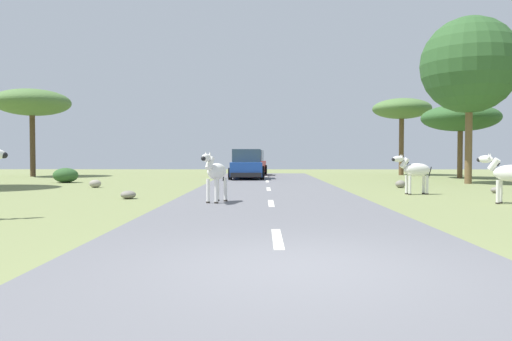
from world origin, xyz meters
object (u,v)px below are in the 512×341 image
Objects in this scene: car_0 at (246,165)px; tree_5 at (32,103)px; zebra_1 at (415,170)px; zebra_3 at (509,174)px; tree_4 at (470,65)px; bush_1 at (66,175)px; rock_3 at (400,184)px; tree_3 at (460,118)px; car_1 at (251,164)px; rock_2 at (95,184)px; tree_1 at (402,109)px; bush_0 at (60,174)px; zebra_0 at (216,172)px; rock_0 at (128,195)px; rock_1 at (497,190)px.

car_0 is 15.65m from tree_5.
zebra_3 reaches higher than zebra_1.
tree_4 is (3.21, 10.57, 5.04)m from zebra_3.
rock_3 is (16.34, -3.93, -0.22)m from bush_1.
tree_3 is 11.78m from rock_3.
car_0 and car_1 have the same top height.
zebra_3 reaches higher than rock_2.
zebra_3 is at bearing -165.81° from zebra_1.
tree_1 is 10.70× the size of rock_2.
tree_5 is (-25.61, -2.87, 0.20)m from tree_1.
tree_5 is at bearing -173.60° from tree_1.
tree_4 is 6.47× the size of bush_1.
tree_4 reaches higher than zebra_3.
tree_5 is at bearing 138.54° from bush_0.
tree_3 is 3.69× the size of bush_1.
zebra_0 is 8.50m from zebra_3.
bush_1 is (-22.62, -5.38, -3.36)m from tree_3.
car_1 reaches higher than rock_0.
tree_1 is 23.78m from bush_0.
bush_1 is at bearing 99.25° from zebra_3.
tree_1 is 23.29m from bush_1.
car_0 is at bearing 20.94° from bush_1.
zebra_1 reaches higher than bush_0.
rock_3 is (21.58, -11.45, -4.79)m from tree_5.
car_0 is 9.84× the size of rock_3.
tree_3 reaches higher than zebra_3.
zebra_1 is at bearing -117.58° from tree_3.
tree_5 is 14.11× the size of rock_1.
tree_3 is 10.68× the size of rock_3.
car_1 is at bearing 165.80° from tree_3.
tree_1 is at bearing 39.44° from rock_2.
tree_5 reaches higher than rock_1.
tree_3 is 5.56× the size of bush_0.
bush_0 is at bearing 115.23° from bush_1.
bush_0 is at bearing 120.39° from rock_2.
tree_4 is 24.32m from bush_0.
bush_1 reaches higher than rock_2.
tree_3 is 22.73m from rock_0.
zebra_0 is 14.92m from car_0.
zebra_1 is (6.89, 3.69, -0.06)m from zebra_0.
car_0 reaches higher than zebra_0.
tree_1 is at bearing 74.29° from rock_3.
tree_3 is (13.13, -3.32, 2.90)m from car_1.
tree_4 is 7.88m from rock_3.
zebra_0 is 2.91× the size of rock_2.
bush_0 is (-22.71, -5.44, -4.51)m from tree_1.
zebra_1 is 1.04× the size of zebra_3.
rock_2 is at bearing 48.41° from car_0.
bush_0 is (-18.15, 12.61, -0.62)m from zebra_1.
car_1 reaches higher than zebra_3.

